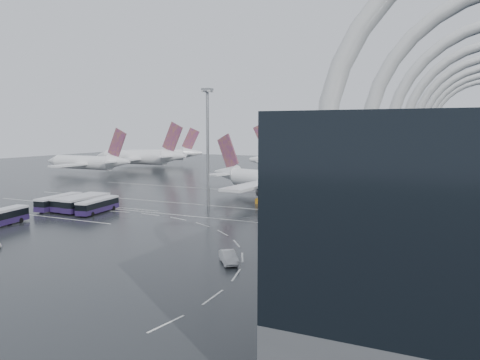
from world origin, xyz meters
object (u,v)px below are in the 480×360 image
at_px(gse_cart_belly_c, 260,201).
at_px(gse_cart_belly_d, 373,205).
at_px(bus_row_near_a, 59,202).
at_px(van_curve_c, 229,257).
at_px(bus_row_near_b, 76,202).
at_px(floodlight_mast, 208,133).
at_px(jet_remote_west, 89,163).
at_px(gse_cart_belly_b, 317,200).
at_px(jet_remote_mid, 141,157).
at_px(bus_row_near_c, 86,203).
at_px(gse_cart_belly_e, 297,194).
at_px(airliner_gate_b, 327,165).
at_px(jet_remote_far, 161,155).
at_px(bus_row_near_d, 98,205).
at_px(airliner_main, 279,181).
at_px(airliner_gate_c, 359,159).

bearing_deg(gse_cart_belly_c, gse_cart_belly_d, 15.12).
relative_size(bus_row_near_a, van_curve_c, 2.49).
xyz_separation_m(bus_row_near_b, floodlight_mast, (25.73, 17.09, 16.01)).
bearing_deg(jet_remote_west, gse_cart_belly_b, 164.34).
distance_m(jet_remote_mid, bus_row_near_a, 105.37).
height_order(bus_row_near_c, gse_cart_belly_b, bus_row_near_c).
bearing_deg(gse_cart_belly_d, jet_remote_mid, 152.88).
relative_size(jet_remote_west, jet_remote_mid, 0.88).
xyz_separation_m(jet_remote_west, bus_row_near_c, (60.27, -64.07, -3.09)).
distance_m(bus_row_near_c, gse_cart_belly_d, 67.80).
relative_size(jet_remote_west, gse_cart_belly_e, 17.35).
height_order(bus_row_near_a, gse_cart_belly_e, bus_row_near_a).
distance_m(van_curve_c, gse_cart_belly_c, 52.63).
bearing_deg(jet_remote_west, bus_row_near_b, 131.78).
height_order(airliner_gate_b, jet_remote_far, airliner_gate_b).
bearing_deg(bus_row_near_b, gse_cart_belly_d, -64.33).
bearing_deg(airliner_gate_b, floodlight_mast, -106.31).
distance_m(bus_row_near_d, van_curve_c, 49.89).
bearing_deg(jet_remote_far, airliner_main, 109.22).
bearing_deg(gse_cart_belly_c, jet_remote_far, 135.60).
bearing_deg(airliner_main, gse_cart_belly_b, -7.15).
relative_size(jet_remote_mid, gse_cart_belly_d, 23.39).
distance_m(bus_row_near_a, van_curve_c, 60.23).
bearing_deg(jet_remote_far, airliner_gate_c, 159.64).
xyz_separation_m(jet_remote_mid, gse_cart_belly_b, (100.07, -57.59, -4.95)).
distance_m(bus_row_near_b, gse_cart_belly_d, 70.61).
height_order(bus_row_near_a, gse_cart_belly_c, bus_row_near_a).
distance_m(bus_row_near_a, gse_cart_belly_c, 48.33).
relative_size(airliner_gate_c, jet_remote_far, 1.25).
xyz_separation_m(gse_cart_belly_d, gse_cart_belly_e, (-22.30, 8.79, 0.10)).
height_order(airliner_main, gse_cart_belly_b, airliner_main).
relative_size(gse_cart_belly_c, gse_cart_belly_d, 1.11).
xyz_separation_m(jet_remote_mid, gse_cart_belly_c, (87.70, -65.69, -4.98)).
xyz_separation_m(gse_cart_belly_b, gse_cart_belly_d, (14.18, -0.93, -0.10)).
distance_m(jet_remote_mid, jet_remote_far, 31.32).
height_order(jet_remote_far, gse_cart_belly_b, jet_remote_far).
relative_size(airliner_gate_c, jet_remote_west, 1.17).
bearing_deg(bus_row_near_b, bus_row_near_d, -101.65).
bearing_deg(airliner_gate_c, bus_row_near_a, -105.92).
distance_m(jet_remote_far, gse_cart_belly_d, 152.28).
bearing_deg(jet_remote_mid, bus_row_near_a, 116.98).
xyz_separation_m(jet_remote_mid, gse_cart_belly_e, (91.95, -49.73, -4.94)).
distance_m(van_curve_c, gse_cart_belly_d, 57.99).
bearing_deg(bus_row_near_a, gse_cart_belly_b, -62.24).
relative_size(airliner_gate_b, gse_cart_belly_e, 24.82).
xyz_separation_m(jet_remote_west, floodlight_mast, (82.68, -46.79, 12.90)).
xyz_separation_m(airliner_gate_c, bus_row_near_a, (-40.70, -141.26, -2.79)).
height_order(airliner_gate_c, bus_row_near_b, airliner_gate_c).
bearing_deg(airliner_gate_c, airliner_main, -90.63).
xyz_separation_m(jet_remote_west, gse_cart_belly_c, (92.60, -37.64, -4.28)).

